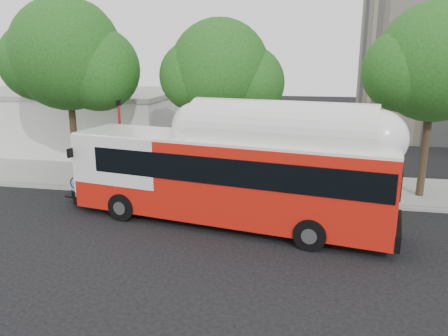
# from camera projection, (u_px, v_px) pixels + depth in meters

# --- Properties ---
(ground) EXTENTS (120.00, 120.00, 0.00)m
(ground) POSITION_uv_depth(u_px,v_px,m) (216.00, 230.00, 17.51)
(ground) COLOR black
(ground) RESTS_ON ground
(sidewalk) EXTENTS (60.00, 5.00, 0.15)m
(sidewalk) POSITION_uv_depth(u_px,v_px,m) (240.00, 183.00, 23.68)
(sidewalk) COLOR gray
(sidewalk) RESTS_ON ground
(curb_strip) EXTENTS (60.00, 0.30, 0.15)m
(curb_strip) POSITION_uv_depth(u_px,v_px,m) (232.00, 198.00, 21.20)
(curb_strip) COLOR gray
(curb_strip) RESTS_ON ground
(red_curb_segment) EXTENTS (10.00, 0.32, 0.16)m
(red_curb_segment) POSITION_uv_depth(u_px,v_px,m) (173.00, 194.00, 21.74)
(red_curb_segment) COLOR maroon
(red_curb_segment) RESTS_ON ground
(street_tree_left) EXTENTS (6.67, 5.80, 9.74)m
(street_tree_left) POSITION_uv_depth(u_px,v_px,m) (76.00, 59.00, 22.66)
(street_tree_left) COLOR #2D2116
(street_tree_left) RESTS_ON ground
(street_tree_mid) EXTENTS (5.75, 5.00, 8.62)m
(street_tree_mid) POSITION_uv_depth(u_px,v_px,m) (228.00, 73.00, 21.89)
(street_tree_mid) COLOR #2D2116
(street_tree_mid) RESTS_ON ground
(street_tree_right) EXTENTS (6.21, 5.40, 9.18)m
(street_tree_right) POSITION_uv_depth(u_px,v_px,m) (444.00, 67.00, 19.83)
(street_tree_right) COLOR #2D2116
(street_tree_right) RESTS_ON ground
(low_commercial_bldg) EXTENTS (16.20, 10.20, 4.25)m
(low_commercial_bldg) POSITION_uv_depth(u_px,v_px,m) (71.00, 119.00, 32.78)
(low_commercial_bldg) COLOR silver
(low_commercial_bldg) RESTS_ON ground
(transit_bus) EXTENTS (14.27, 5.26, 4.16)m
(transit_bus) POSITION_uv_depth(u_px,v_px,m) (229.00, 179.00, 17.69)
(transit_bus) COLOR red
(transit_bus) RESTS_ON ground
(signal_pole) EXTENTS (0.13, 0.44, 4.63)m
(signal_pole) POSITION_uv_depth(u_px,v_px,m) (121.00, 145.00, 22.00)
(signal_pole) COLOR #B1121C
(signal_pole) RESTS_ON ground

